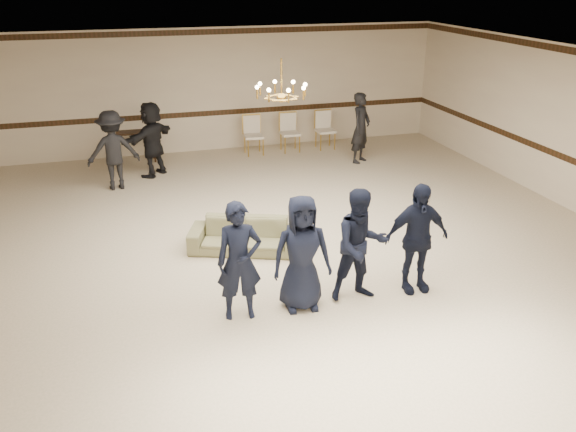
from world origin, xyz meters
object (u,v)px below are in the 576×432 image
(boy_a, at_px, (239,261))
(settee, at_px, (245,236))
(boy_d, at_px, (417,238))
(banquet_chair_left, at_px, (254,136))
(console_table, at_px, (137,147))
(boy_c, at_px, (361,245))
(adult_mid, at_px, (152,139))
(adult_right, at_px, (361,128))
(banquet_chair_right, at_px, (325,130))
(banquet_chair_mid, at_px, (290,133))
(chandelier, at_px, (281,78))
(boy_b, at_px, (302,253))
(adult_left, at_px, (113,150))

(boy_a, distance_m, settee, 2.22)
(boy_a, bearing_deg, boy_d, 5.99)
(boy_d, xyz_separation_m, banquet_chair_left, (-0.64, 7.74, -0.36))
(boy_a, bearing_deg, console_table, 102.76)
(boy_c, distance_m, banquet_chair_left, 7.75)
(adult_mid, bearing_deg, boy_a, 49.98)
(adult_right, height_order, banquet_chair_right, adult_right)
(boy_c, xyz_separation_m, banquet_chair_mid, (1.26, 7.74, -0.36))
(chandelier, relative_size, boy_a, 0.55)
(boy_d, distance_m, banquet_chair_left, 7.77)
(adult_right, bearing_deg, banquet_chair_left, 109.05)
(banquet_chair_right, bearing_deg, settee, -122.73)
(boy_b, relative_size, console_table, 1.80)
(banquet_chair_right, bearing_deg, boy_b, -112.98)
(boy_a, xyz_separation_m, boy_b, (0.90, 0.00, 0.00))
(banquet_chair_mid, bearing_deg, banquet_chair_right, 1.03)
(adult_left, distance_m, banquet_chair_left, 3.98)
(boy_c, distance_m, boy_d, 0.90)
(boy_d, relative_size, banquet_chair_right, 1.71)
(boy_a, bearing_deg, chandelier, 68.09)
(adult_left, bearing_deg, banquet_chair_mid, -166.15)
(boy_a, distance_m, adult_left, 6.22)
(chandelier, relative_size, console_table, 0.99)
(adult_right, bearing_deg, boy_a, -166.22)
(settee, height_order, console_table, console_table)
(boy_d, bearing_deg, chandelier, 120.55)
(boy_c, distance_m, console_table, 8.41)
(boy_b, bearing_deg, adult_mid, 106.98)
(boy_b, xyz_separation_m, console_table, (-1.84, 7.94, -0.46))
(banquet_chair_left, relative_size, banquet_chair_right, 1.00)
(adult_mid, bearing_deg, console_table, -120.12)
(adult_mid, bearing_deg, banquet_chair_left, 155.23)
(boy_b, relative_size, adult_left, 0.98)
(chandelier, relative_size, adult_right, 0.53)
(adult_mid, height_order, adult_right, same)
(banquet_chair_left, relative_size, banquet_chair_mid, 1.00)
(adult_left, bearing_deg, banquet_chair_right, -169.58)
(boy_b, relative_size, banquet_chair_left, 1.71)
(settee, xyz_separation_m, banquet_chair_left, (1.53, 5.66, 0.23))
(boy_a, bearing_deg, banquet_chair_mid, 74.42)
(boy_b, xyz_separation_m, settee, (-0.37, 2.08, -0.58))
(banquet_chair_mid, bearing_deg, boy_c, -98.20)
(banquet_chair_right, bearing_deg, adult_right, -73.90)
(boy_b, height_order, boy_c, same)
(banquet_chair_left, bearing_deg, boy_d, -79.45)
(settee, distance_m, adult_mid, 4.83)
(chandelier, xyz_separation_m, settee, (-0.80, -0.43, -2.60))
(boy_a, distance_m, boy_d, 2.70)
(chandelier, xyz_separation_m, boy_d, (1.37, -2.51, -2.02))
(boy_c, bearing_deg, settee, 122.67)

